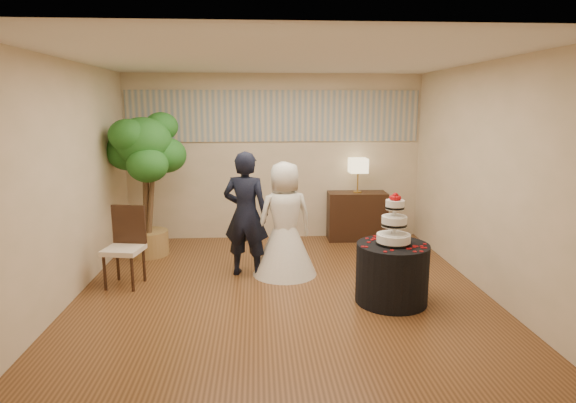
{
  "coord_description": "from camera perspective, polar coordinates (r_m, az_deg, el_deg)",
  "views": [
    {
      "loc": [
        -0.29,
        -5.7,
        2.27
      ],
      "look_at": [
        0.1,
        0.4,
        1.05
      ],
      "focal_mm": 30.0,
      "sensor_mm": 36.0,
      "label": 1
    }
  ],
  "objects": [
    {
      "name": "floor",
      "position": [
        6.14,
        -0.7,
        -10.41
      ],
      "size": [
        5.0,
        5.0,
        0.0
      ],
      "primitive_type": "cube",
      "color": "brown",
      "rests_on": "ground"
    },
    {
      "name": "ceiling",
      "position": [
        5.73,
        -0.77,
        16.6
      ],
      "size": [
        5.0,
        5.0,
        0.0
      ],
      "primitive_type": "cube",
      "color": "white",
      "rests_on": "wall_back"
    },
    {
      "name": "wall_back",
      "position": [
        8.25,
        -1.64,
        5.23
      ],
      "size": [
        5.0,
        0.06,
        2.8
      ],
      "primitive_type": "cube",
      "color": "beige",
      "rests_on": "ground"
    },
    {
      "name": "wall_front",
      "position": [
        3.33,
        1.5,
        -3.86
      ],
      "size": [
        5.0,
        0.06,
        2.8
      ],
      "primitive_type": "cube",
      "color": "beige",
      "rests_on": "ground"
    },
    {
      "name": "wall_left",
      "position": [
        6.17,
        -24.61,
        2.16
      ],
      "size": [
        0.06,
        5.0,
        2.8
      ],
      "primitive_type": "cube",
      "color": "beige",
      "rests_on": "ground"
    },
    {
      "name": "wall_right",
      "position": [
        6.41,
        22.23,
        2.64
      ],
      "size": [
        0.06,
        5.0,
        2.8
      ],
      "primitive_type": "cube",
      "color": "beige",
      "rests_on": "ground"
    },
    {
      "name": "mural_border",
      "position": [
        8.19,
        -1.66,
        10.09
      ],
      "size": [
        4.9,
        0.02,
        0.85
      ],
      "primitive_type": "cube",
      "color": "#A6A79C",
      "rests_on": "wall_back"
    },
    {
      "name": "groom",
      "position": [
        6.45,
        -5.02,
        -1.52
      ],
      "size": [
        0.7,
        0.56,
        1.69
      ],
      "primitive_type": "imported",
      "rotation": [
        0.0,
        0.0,
        2.87
      ],
      "color": "black",
      "rests_on": "floor"
    },
    {
      "name": "bride",
      "position": [
        6.47,
        -0.39,
        -2.06
      ],
      "size": [
        1.07,
        1.07,
        1.55
      ],
      "primitive_type": "imported",
      "rotation": [
        0.0,
        0.0,
        3.4
      ],
      "color": "white",
      "rests_on": "floor"
    },
    {
      "name": "cake_table",
      "position": [
        5.8,
        12.21,
        -8.31
      ],
      "size": [
        1.1,
        1.1,
        0.7
      ],
      "primitive_type": "cylinder",
      "rotation": [
        0.0,
        0.0,
        0.4
      ],
      "color": "black",
      "rests_on": "floor"
    },
    {
      "name": "wedding_cake",
      "position": [
        5.61,
        12.49,
        -2.01
      ],
      "size": [
        0.4,
        0.4,
        0.61
      ],
      "primitive_type": null,
      "color": "white",
      "rests_on": "cake_table"
    },
    {
      "name": "console",
      "position": [
        8.33,
        8.14,
        -1.71
      ],
      "size": [
        1.0,
        0.47,
        0.82
      ],
      "primitive_type": "cube",
      "rotation": [
        0.0,
        0.0,
        -0.03
      ],
      "color": "black",
      "rests_on": "floor"
    },
    {
      "name": "table_lamp",
      "position": [
        8.21,
        8.28,
        3.08
      ],
      "size": [
        0.3,
        0.3,
        0.58
      ],
      "primitive_type": null,
      "color": "beige",
      "rests_on": "console"
    },
    {
      "name": "ficus_tree",
      "position": [
        7.56,
        -16.53,
        2.01
      ],
      "size": [
        1.11,
        1.11,
        2.22
      ],
      "primitive_type": null,
      "rotation": [
        0.0,
        0.0,
        -1.62
      ],
      "color": "#236520",
      "rests_on": "floor"
    },
    {
      "name": "side_chair",
      "position": [
        6.46,
        -18.93,
        -5.18
      ],
      "size": [
        0.54,
        0.56,
        1.01
      ],
      "primitive_type": null,
      "rotation": [
        0.0,
        0.0,
        -0.18
      ],
      "color": "black",
      "rests_on": "floor"
    }
  ]
}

